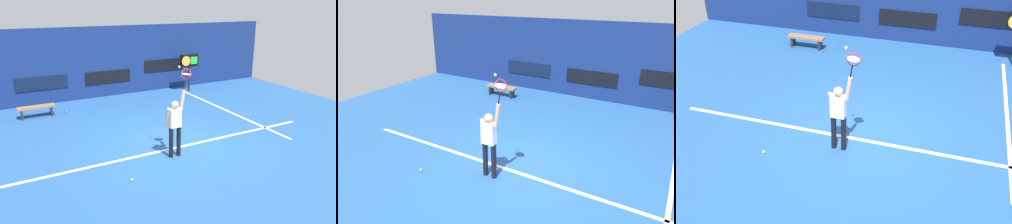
% 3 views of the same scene
% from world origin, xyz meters
% --- Properties ---
extents(ground_plane, '(18.00, 18.00, 0.00)m').
position_xyz_m(ground_plane, '(0.00, 0.00, 0.00)').
color(ground_plane, '#23518C').
extents(back_wall, '(18.00, 0.20, 3.29)m').
position_xyz_m(back_wall, '(0.00, 6.59, 1.65)').
color(back_wall, navy).
rests_on(back_wall, ground_plane).
extents(sponsor_banner_center, '(2.20, 0.03, 0.60)m').
position_xyz_m(sponsor_banner_center, '(0.00, 6.47, 0.94)').
color(sponsor_banner_center, black).
extents(sponsor_banner_portside, '(2.20, 0.03, 0.60)m').
position_xyz_m(sponsor_banner_portside, '(-3.00, 6.47, 0.96)').
color(sponsor_banner_portside, '#0C1933').
extents(sponsor_banner_starboard, '(2.20, 0.03, 0.60)m').
position_xyz_m(sponsor_banner_starboard, '(3.00, 6.47, 1.25)').
color(sponsor_banner_starboard, black).
extents(court_baseline, '(10.00, 0.10, 0.01)m').
position_xyz_m(court_baseline, '(0.00, -0.29, 0.01)').
color(court_baseline, white).
rests_on(court_baseline, ground_plane).
extents(tennis_player, '(0.57, 0.31, 1.99)m').
position_xyz_m(tennis_player, '(-0.38, -0.76, 1.01)').
color(tennis_player, black).
rests_on(tennis_player, ground_plane).
extents(tennis_racket, '(0.36, 0.27, 0.62)m').
position_xyz_m(tennis_racket, '(-0.04, -0.77, 2.39)').
color(tennis_racket, black).
extents(tennis_ball, '(0.07, 0.07, 0.07)m').
position_xyz_m(tennis_ball, '(-0.22, -0.70, 2.63)').
color(tennis_ball, '#CCE033').
extents(court_bench, '(1.40, 0.36, 0.45)m').
position_xyz_m(court_bench, '(-3.50, 4.82, 0.34)').
color(court_bench, olive).
rests_on(court_bench, ground_plane).
extents(water_bottle, '(0.07, 0.07, 0.24)m').
position_xyz_m(water_bottle, '(-2.41, 4.82, 0.12)').
color(water_bottle, '#338CD8').
rests_on(water_bottle, ground_plane).
extents(spare_ball, '(0.07, 0.07, 0.07)m').
position_xyz_m(spare_ball, '(-2.04, -1.51, 0.03)').
color(spare_ball, '#CCE033').
rests_on(spare_ball, ground_plane).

